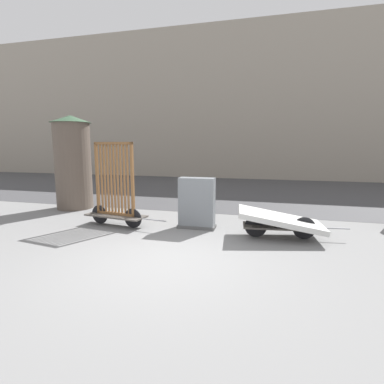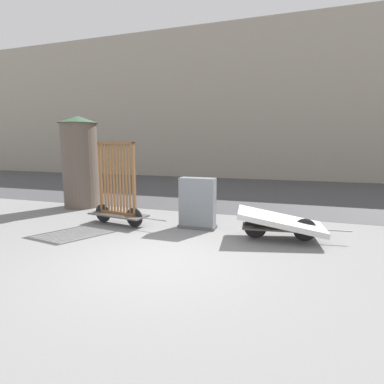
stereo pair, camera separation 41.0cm
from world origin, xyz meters
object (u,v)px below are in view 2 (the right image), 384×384
at_px(utility_cabinet, 197,205).
at_px(bike_cart_with_mattress, 280,222).
at_px(bike_cart_with_bedframe, 118,197).
at_px(advertising_column, 80,161).

bearing_deg(utility_cabinet, bike_cart_with_mattress, -9.24).
relative_size(bike_cart_with_bedframe, advertising_column, 0.77).
bearing_deg(bike_cart_with_mattress, utility_cabinet, 164.06).
distance_m(utility_cabinet, advertising_column, 5.01).
distance_m(bike_cart_with_bedframe, advertising_column, 3.19).
bearing_deg(bike_cart_with_bedframe, utility_cabinet, 18.13).
bearing_deg(bike_cart_with_mattress, bike_cart_with_bedframe, 173.32).
relative_size(bike_cart_with_mattress, utility_cabinet, 1.92).
xyz_separation_m(utility_cabinet, advertising_column, (-4.71, 1.40, 0.98)).
bearing_deg(bike_cart_with_bedframe, advertising_column, 154.74).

